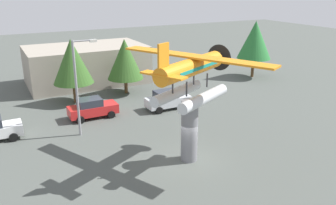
{
  "coord_description": "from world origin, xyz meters",
  "views": [
    {
      "loc": [
        -10.87,
        -17.78,
        11.17
      ],
      "look_at": [
        0.0,
        3.0,
        3.11
      ],
      "focal_mm": 37.26,
      "sensor_mm": 36.0,
      "label": 1
    }
  ],
  "objects_px": {
    "floatplane_monument": "(192,75)",
    "storefront_building": "(87,64)",
    "display_pedestal": "(189,131)",
    "tree_center_back": "(125,59)",
    "tree_far_east": "(255,40)",
    "car_mid_red": "(92,108)",
    "streetlight_primary": "(79,81)",
    "tree_east": "(72,61)",
    "car_far_silver": "(167,100)"
  },
  "relations": [
    {
      "from": "car_far_silver",
      "to": "tree_center_back",
      "type": "distance_m",
      "value": 7.17
    },
    {
      "from": "car_mid_red",
      "to": "tree_center_back",
      "type": "relative_size",
      "value": 0.73
    },
    {
      "from": "tree_center_back",
      "to": "car_mid_red",
      "type": "bearing_deg",
      "value": -134.01
    },
    {
      "from": "streetlight_primary",
      "to": "tree_east",
      "type": "xyz_separation_m",
      "value": [
        1.35,
        8.02,
        -0.19
      ]
    },
    {
      "from": "tree_east",
      "to": "streetlight_primary",
      "type": "bearing_deg",
      "value": -99.56
    },
    {
      "from": "display_pedestal",
      "to": "car_mid_red",
      "type": "bearing_deg",
      "value": 108.57
    },
    {
      "from": "tree_east",
      "to": "tree_center_back",
      "type": "relative_size",
      "value": 1.08
    },
    {
      "from": "storefront_building",
      "to": "display_pedestal",
      "type": "bearing_deg",
      "value": -87.9
    },
    {
      "from": "display_pedestal",
      "to": "car_mid_red",
      "type": "distance_m",
      "value": 11.13
    },
    {
      "from": "display_pedestal",
      "to": "tree_east",
      "type": "relative_size",
      "value": 0.66
    },
    {
      "from": "car_far_silver",
      "to": "tree_center_back",
      "type": "xyz_separation_m",
      "value": [
        -1.66,
        6.38,
        2.81
      ]
    },
    {
      "from": "display_pedestal",
      "to": "streetlight_primary",
      "type": "distance_m",
      "value": 9.26
    },
    {
      "from": "floatplane_monument",
      "to": "car_far_silver",
      "type": "xyz_separation_m",
      "value": [
        3.22,
        9.43,
        -4.93
      ]
    },
    {
      "from": "car_mid_red",
      "to": "tree_east",
      "type": "xyz_separation_m",
      "value": [
        -0.33,
        4.86,
        3.22
      ]
    },
    {
      "from": "floatplane_monument",
      "to": "tree_center_back",
      "type": "distance_m",
      "value": 16.03
    },
    {
      "from": "display_pedestal",
      "to": "tree_center_back",
      "type": "xyz_separation_m",
      "value": [
        1.68,
        15.87,
        1.62
      ]
    },
    {
      "from": "display_pedestal",
      "to": "tree_far_east",
      "type": "bearing_deg",
      "value": 39.44
    },
    {
      "from": "floatplane_monument",
      "to": "tree_east",
      "type": "bearing_deg",
      "value": 78.03
    },
    {
      "from": "car_far_silver",
      "to": "tree_far_east",
      "type": "height_order",
      "value": "tree_far_east"
    },
    {
      "from": "storefront_building",
      "to": "streetlight_primary",
      "type": "bearing_deg",
      "value": -106.67
    },
    {
      "from": "storefront_building",
      "to": "car_far_silver",
      "type": "bearing_deg",
      "value": -71.66
    },
    {
      "from": "display_pedestal",
      "to": "car_far_silver",
      "type": "xyz_separation_m",
      "value": [
        3.34,
        9.49,
        -1.19
      ]
    },
    {
      "from": "display_pedestal",
      "to": "car_far_silver",
      "type": "bearing_deg",
      "value": 70.61
    },
    {
      "from": "display_pedestal",
      "to": "tree_center_back",
      "type": "distance_m",
      "value": 16.04
    },
    {
      "from": "streetlight_primary",
      "to": "tree_center_back",
      "type": "xyz_separation_m",
      "value": [
        6.88,
        8.54,
        -0.6
      ]
    },
    {
      "from": "tree_far_east",
      "to": "tree_center_back",
      "type": "bearing_deg",
      "value": 176.8
    },
    {
      "from": "streetlight_primary",
      "to": "tree_east",
      "type": "bearing_deg",
      "value": 80.44
    },
    {
      "from": "streetlight_primary",
      "to": "storefront_building",
      "type": "bearing_deg",
      "value": 73.33
    },
    {
      "from": "car_far_silver",
      "to": "tree_east",
      "type": "xyz_separation_m",
      "value": [
        -7.19,
        5.86,
        3.22
      ]
    },
    {
      "from": "floatplane_monument",
      "to": "car_mid_red",
      "type": "relative_size",
      "value": 2.33
    },
    {
      "from": "display_pedestal",
      "to": "storefront_building",
      "type": "relative_size",
      "value": 0.31
    },
    {
      "from": "floatplane_monument",
      "to": "tree_east",
      "type": "relative_size",
      "value": 1.57
    },
    {
      "from": "display_pedestal",
      "to": "storefront_building",
      "type": "height_order",
      "value": "storefront_building"
    },
    {
      "from": "floatplane_monument",
      "to": "tree_center_back",
      "type": "xyz_separation_m",
      "value": [
        1.56,
        15.81,
        -2.12
      ]
    },
    {
      "from": "car_mid_red",
      "to": "tree_center_back",
      "type": "height_order",
      "value": "tree_center_back"
    },
    {
      "from": "car_mid_red",
      "to": "tree_far_east",
      "type": "xyz_separation_m",
      "value": [
        21.69,
        4.46,
        3.73
      ]
    },
    {
      "from": "floatplane_monument",
      "to": "storefront_building",
      "type": "bearing_deg",
      "value": 65.9
    },
    {
      "from": "floatplane_monument",
      "to": "car_mid_red",
      "type": "height_order",
      "value": "floatplane_monument"
    },
    {
      "from": "car_far_silver",
      "to": "tree_far_east",
      "type": "distance_m",
      "value": 16.24
    },
    {
      "from": "car_far_silver",
      "to": "streetlight_primary",
      "type": "relative_size",
      "value": 0.57
    },
    {
      "from": "streetlight_primary",
      "to": "tree_far_east",
      "type": "xyz_separation_m",
      "value": [
        23.37,
        7.62,
        0.32
      ]
    },
    {
      "from": "streetlight_primary",
      "to": "floatplane_monument",
      "type": "bearing_deg",
      "value": -53.81
    },
    {
      "from": "tree_center_back",
      "to": "tree_far_east",
      "type": "xyz_separation_m",
      "value": [
        16.49,
        -0.92,
        0.92
      ]
    },
    {
      "from": "streetlight_primary",
      "to": "tree_far_east",
      "type": "distance_m",
      "value": 24.58
    },
    {
      "from": "floatplane_monument",
      "to": "storefront_building",
      "type": "distance_m",
      "value": 22.26
    },
    {
      "from": "storefront_building",
      "to": "tree_far_east",
      "type": "distance_m",
      "value": 20.39
    },
    {
      "from": "floatplane_monument",
      "to": "storefront_building",
      "type": "height_order",
      "value": "floatplane_monument"
    },
    {
      "from": "streetlight_primary",
      "to": "storefront_building",
      "type": "xyz_separation_m",
      "value": [
        4.39,
        14.67,
        -2.14
      ]
    },
    {
      "from": "streetlight_primary",
      "to": "tree_east",
      "type": "height_order",
      "value": "streetlight_primary"
    },
    {
      "from": "storefront_building",
      "to": "tree_far_east",
      "type": "bearing_deg",
      "value": -20.39
    }
  ]
}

